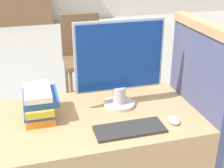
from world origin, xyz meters
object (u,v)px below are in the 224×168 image
(monitor, at_px, (120,63))
(far_chair, at_px, (83,53))
(mouse, at_px, (173,120))
(keyboard, at_px, (130,129))
(book_stack, at_px, (39,103))

(monitor, distance_m, far_chair, 1.83)
(monitor, height_order, mouse, monitor)
(monitor, height_order, keyboard, monitor)
(mouse, bearing_deg, book_stack, 159.66)
(monitor, xyz_separation_m, book_stack, (-0.47, -0.01, -0.19))
(mouse, xyz_separation_m, book_stack, (-0.69, 0.26, 0.07))
(mouse, bearing_deg, monitor, 129.87)
(monitor, relative_size, book_stack, 1.81)
(keyboard, bearing_deg, mouse, 2.54)
(mouse, height_order, far_chair, far_chair)
(keyboard, distance_m, far_chair, 2.06)
(keyboard, distance_m, book_stack, 0.52)
(keyboard, xyz_separation_m, far_chair, (0.13, 2.04, -0.24))
(mouse, relative_size, book_stack, 0.31)
(mouse, distance_m, book_stack, 0.74)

